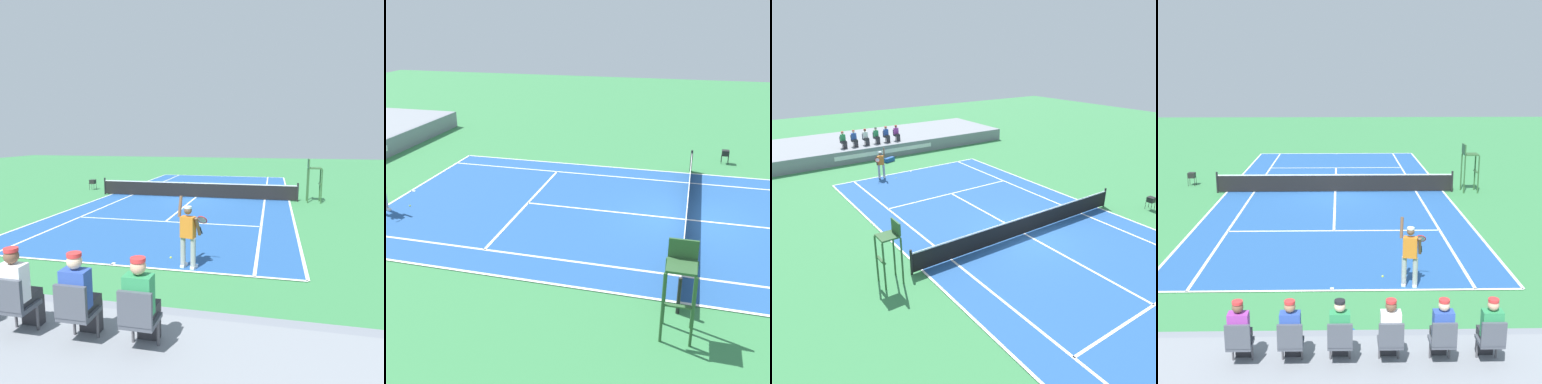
# 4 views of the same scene
# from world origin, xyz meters

# --- Properties ---
(ground_plane) EXTENTS (80.00, 80.00, 0.00)m
(ground_plane) POSITION_xyz_m (0.00, 0.00, 0.00)
(ground_plane) COLOR #387F47
(court) EXTENTS (11.08, 23.88, 0.03)m
(court) POSITION_xyz_m (0.00, 0.00, 0.01)
(court) COLOR #235193
(court) RESTS_ON ground
(net) EXTENTS (11.98, 0.10, 1.07)m
(net) POSITION_xyz_m (0.00, 0.00, 0.52)
(net) COLOR black
(net) RESTS_ON ground
(barrier_wall) EXTENTS (23.40, 0.25, 1.02)m
(barrier_wall) POSITION_xyz_m (0.00, 16.10, 0.51)
(barrier_wall) COLOR gray
(barrier_wall) RESTS_ON ground
(spectator_seated_0) EXTENTS (0.44, 0.60, 1.27)m
(spectator_seated_0) POSITION_xyz_m (-2.91, 17.17, 1.63)
(spectator_seated_0) COLOR #474C56
(spectator_seated_0) RESTS_ON bleacher_platform
(spectator_seated_1) EXTENTS (0.44, 0.60, 1.27)m
(spectator_seated_1) POSITION_xyz_m (-2.05, 17.17, 1.63)
(spectator_seated_1) COLOR #474C56
(spectator_seated_1) RESTS_ON bleacher_platform
(spectator_seated_2) EXTENTS (0.44, 0.60, 1.27)m
(spectator_seated_2) POSITION_xyz_m (-1.13, 17.17, 1.63)
(spectator_seated_2) COLOR #474C56
(spectator_seated_2) RESTS_ON bleacher_platform
(tennis_player) EXTENTS (0.83, 0.61, 2.08)m
(tennis_player) POSITION_xyz_m (-2.24, 11.63, 0.99)
(tennis_player) COLOR #9E9EA3
(tennis_player) RESTS_ON ground
(tennis_ball) EXTENTS (0.07, 0.07, 0.07)m
(tennis_ball) POSITION_xyz_m (-1.52, 10.94, 0.03)
(tennis_ball) COLOR #D1E533
(tennis_ball) RESTS_ON ground
(umpire_chair) EXTENTS (0.77, 0.77, 2.44)m
(umpire_chair) POSITION_xyz_m (-6.75, 0.00, 1.56)
(umpire_chair) COLOR #2D562D
(umpire_chair) RESTS_ON ground
(equipment_bag) EXTENTS (0.95, 0.63, 0.32)m
(equipment_bag) POSITION_xyz_m (-0.22, 14.93, 0.16)
(equipment_bag) COLOR #194799
(equipment_bag) RESTS_ON ground
(ball_hopper) EXTENTS (0.36, 0.36, 0.70)m
(ball_hopper) POSITION_xyz_m (7.68, -1.69, 0.57)
(ball_hopper) COLOR black
(ball_hopper) RESTS_ON ground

